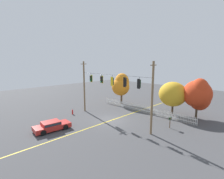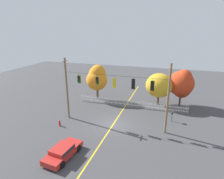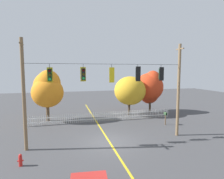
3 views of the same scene
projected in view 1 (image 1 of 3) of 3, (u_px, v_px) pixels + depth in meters
ground at (112, 120)px, 24.14m from camera, size 80.00×80.00×0.00m
lane_centerline_stripe at (112, 120)px, 24.14m from camera, size 0.16×36.00×0.01m
signal_support_span at (112, 91)px, 23.44m from camera, size 13.36×1.10×8.46m
traffic_signal_eastbound_side at (91, 79)px, 26.47m from camera, size 0.43×0.38×1.44m
traffic_signal_westbound_side at (102, 79)px, 24.69m from camera, size 0.43×0.38×1.40m
traffic_signal_northbound_primary at (112, 81)px, 23.07m from camera, size 0.43×0.38×1.51m
traffic_signal_northbound_secondary at (125, 82)px, 21.43m from camera, size 0.43×0.38×1.44m
traffic_signal_southbound_primary at (139, 84)px, 19.89m from camera, size 0.43×0.38×1.41m
white_picket_fence at (142, 109)px, 28.02m from camera, size 17.51×0.06×1.13m
autumn_maple_near_fence at (121, 84)px, 33.08m from camera, size 3.67×3.53×6.16m
autumn_maple_mid at (172, 94)px, 26.08m from camera, size 4.24×4.13×5.31m
autumn_oak_far_east at (198, 94)px, 24.32m from camera, size 4.04×3.78×6.08m
parked_car at (52, 125)px, 20.56m from camera, size 2.33×4.48×1.15m
fire_hydrant at (72, 112)px, 26.85m from camera, size 0.38×0.22×0.80m
roadside_mailbox at (170, 119)px, 21.15m from camera, size 0.25×0.44×1.44m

